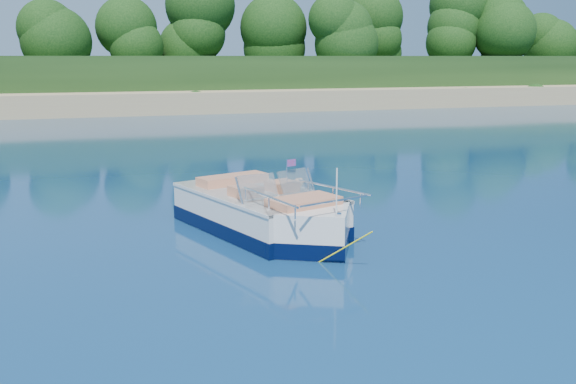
{
  "coord_description": "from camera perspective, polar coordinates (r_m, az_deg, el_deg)",
  "views": [
    {
      "loc": [
        -6.49,
        -10.28,
        3.95
      ],
      "look_at": [
        -2.11,
        3.67,
        0.85
      ],
      "focal_mm": 40.0,
      "sensor_mm": 36.0,
      "label": 1
    }
  ],
  "objects": [
    {
      "name": "shoreline",
      "position": [
        74.4,
        -12.55,
        9.39
      ],
      "size": [
        170.0,
        59.0,
        6.0
      ],
      "color": "tan",
      "rests_on": "ground"
    },
    {
      "name": "motorboat",
      "position": [
        14.52,
        -1.79,
        -2.16
      ],
      "size": [
        3.45,
        6.04,
        2.09
      ],
      "rotation": [
        0.0,
        0.0,
        0.32
      ],
      "color": "silver",
      "rests_on": "ground"
    },
    {
      "name": "tow_tube",
      "position": [
        16.61,
        1.28,
        -1.48
      ],
      "size": [
        1.62,
        1.62,
        0.34
      ],
      "rotation": [
        0.0,
        0.0,
        -0.31
      ],
      "color": "#EFB50C",
      "rests_on": "ground"
    },
    {
      "name": "ground",
      "position": [
        12.78,
        14.19,
        -6.41
      ],
      "size": [
        160.0,
        160.0,
        0.0
      ],
      "primitive_type": "plane",
      "color": "#092144",
      "rests_on": "ground"
    },
    {
      "name": "treeline",
      "position": [
        51.74,
        -10.43,
        13.53
      ],
      "size": [
        150.0,
        7.12,
        8.19
      ],
      "color": "black",
      "rests_on": "ground"
    },
    {
      "name": "boy",
      "position": [
        16.5,
        0.94,
        -1.88
      ],
      "size": [
        0.34,
        0.72,
        1.39
      ],
      "primitive_type": "imported",
      "rotation": [
        0.0,
        -0.17,
        1.61
      ],
      "color": "tan",
      "rests_on": "ground"
    }
  ]
}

